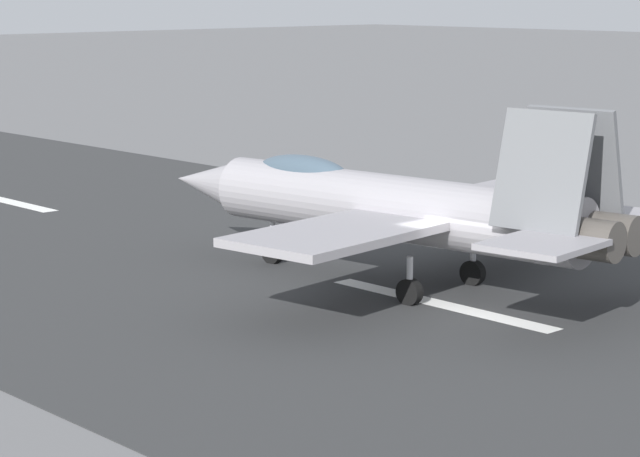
# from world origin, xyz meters

# --- Properties ---
(ground_plane) EXTENTS (400.00, 400.00, 0.00)m
(ground_plane) POSITION_xyz_m (0.00, 0.00, 0.00)
(ground_plane) COLOR #606061
(runway_strip) EXTENTS (240.00, 26.00, 0.02)m
(runway_strip) POSITION_xyz_m (-0.02, 0.00, 0.01)
(runway_strip) COLOR #2E2F30
(runway_strip) RESTS_ON ground
(fighter_jet) EXTENTS (17.35, 13.99, 5.65)m
(fighter_jet) POSITION_xyz_m (3.29, -0.70, 2.45)
(fighter_jet) COLOR gray
(fighter_jet) RESTS_ON ground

